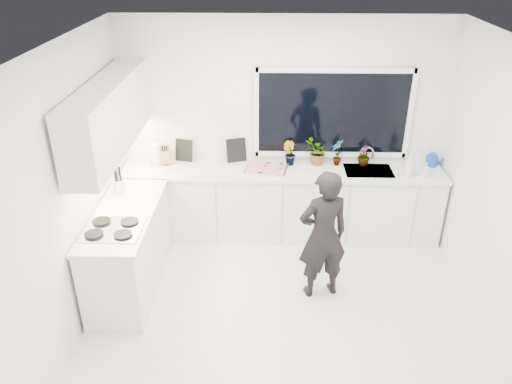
{
  "coord_description": "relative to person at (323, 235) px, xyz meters",
  "views": [
    {
      "loc": [
        -0.18,
        -4.11,
        3.49
      ],
      "look_at": [
        -0.3,
        0.4,
        1.15
      ],
      "focal_mm": 35.0,
      "sensor_mm": 36.0,
      "label": 1
    }
  ],
  "objects": [
    {
      "name": "sink",
      "position": [
        0.65,
        1.19,
        0.14
      ],
      "size": [
        0.58,
        0.42,
        0.14
      ],
      "primitive_type": "cube",
      "color": "silver",
      "rests_on": "countertop_back"
    },
    {
      "name": "pizza",
      "position": [
        -0.6,
        1.16,
        0.22
      ],
      "size": [
        0.51,
        0.4,
        0.01
      ],
      "primitive_type": "cube",
      "rotation": [
        0.0,
        0.0,
        -0.17
      ],
      "color": "#AF3917",
      "rests_on": "pizza_tray"
    },
    {
      "name": "wall_left",
      "position": [
        -2.41,
        -0.26,
        0.62
      ],
      "size": [
        0.02,
        3.5,
        2.7
      ],
      "primitive_type": "cube",
      "color": "white",
      "rests_on": "ground"
    },
    {
      "name": "window",
      "position": [
        0.2,
        1.47,
        0.82
      ],
      "size": [
        1.8,
        0.02,
        1.0
      ],
      "primitive_type": "cube",
      "color": "black",
      "rests_on": "wall_back"
    },
    {
      "name": "base_cabinets_left",
      "position": [
        -2.07,
        0.09,
        -0.29
      ],
      "size": [
        0.58,
        1.6,
        0.88
      ],
      "primitive_type": "cube",
      "color": "white",
      "rests_on": "floor"
    },
    {
      "name": "faucet",
      "position": [
        0.65,
        1.39,
        0.3
      ],
      "size": [
        0.03,
        0.03,
        0.22
      ],
      "primitive_type": "cylinder",
      "color": "silver",
      "rests_on": "countertop_back"
    },
    {
      "name": "countertop_back",
      "position": [
        -0.4,
        1.18,
        0.17
      ],
      "size": [
        3.94,
        0.62,
        0.04
      ],
      "primitive_type": "cube",
      "color": "silver",
      "rests_on": "base_cabinets_back"
    },
    {
      "name": "utensil_crock",
      "position": [
        -2.23,
        0.54,
        0.27
      ],
      "size": [
        0.17,
        0.17,
        0.16
      ],
      "primitive_type": "cylinder",
      "rotation": [
        0.0,
        0.0,
        -0.4
      ],
      "color": "silver",
      "rests_on": "countertop_left"
    },
    {
      "name": "stovetop",
      "position": [
        -2.09,
        -0.26,
        0.21
      ],
      "size": [
        0.56,
        0.48,
        0.03
      ],
      "primitive_type": "cube",
      "color": "black",
      "rests_on": "countertop_left"
    },
    {
      "name": "pizza_tray",
      "position": [
        -0.6,
        1.16,
        0.21
      ],
      "size": [
        0.56,
        0.45,
        0.03
      ],
      "primitive_type": "cube",
      "rotation": [
        0.0,
        0.0,
        -0.17
      ],
      "color": "#AFAFB3",
      "rests_on": "countertop_back"
    },
    {
      "name": "knife_block",
      "position": [
        -1.87,
        1.33,
        0.3
      ],
      "size": [
        0.14,
        0.12,
        0.22
      ],
      "primitive_type": "cube",
      "rotation": [
        0.0,
        0.0,
        0.13
      ],
      "color": "#906643",
      "rests_on": "countertop_back"
    },
    {
      "name": "herb_plants",
      "position": [
        0.09,
        1.35,
        0.35
      ],
      "size": [
        1.11,
        0.39,
        0.33
      ],
      "color": "#26662D",
      "rests_on": "countertop_back"
    },
    {
      "name": "watering_can",
      "position": [
        1.45,
        1.35,
        0.26
      ],
      "size": [
        0.14,
        0.14,
        0.13
      ],
      "primitive_type": "cylinder",
      "rotation": [
        0.0,
        0.0,
        0.03
      ],
      "color": "#1237B1",
      "rests_on": "countertop_back"
    },
    {
      "name": "soap_bottles",
      "position": [
        1.14,
        1.04,
        0.32
      ],
      "size": [
        0.31,
        0.11,
        0.29
      ],
      "color": "#D8BF66",
      "rests_on": "countertop_back"
    },
    {
      "name": "picture_frame_large",
      "position": [
        -1.64,
        1.43,
        0.33
      ],
      "size": [
        0.22,
        0.07,
        0.28
      ],
      "primitive_type": "cube",
      "rotation": [
        0.0,
        0.0,
        -0.23
      ],
      "color": "black",
      "rests_on": "countertop_back"
    },
    {
      "name": "countertop_left",
      "position": [
        -2.07,
        0.09,
        0.17
      ],
      "size": [
        0.62,
        1.6,
        0.04
      ],
      "primitive_type": "cube",
      "color": "silver",
      "rests_on": "base_cabinets_left"
    },
    {
      "name": "upper_cabinets",
      "position": [
        -2.19,
        0.44,
        1.12
      ],
      "size": [
        0.34,
        2.1,
        0.7
      ],
      "primitive_type": "cube",
      "color": "white",
      "rests_on": "wall_left"
    },
    {
      "name": "ceiling",
      "position": [
        -0.4,
        -0.26,
        1.98
      ],
      "size": [
        4.0,
        3.5,
        0.02
      ],
      "primitive_type": "cube",
      "color": "white",
      "rests_on": "wall_back"
    },
    {
      "name": "person",
      "position": [
        0.0,
        0.0,
        0.0
      ],
      "size": [
        0.61,
        0.48,
        1.46
      ],
      "primitive_type": "imported",
      "rotation": [
        0.0,
        0.0,
        3.42
      ],
      "color": "black",
      "rests_on": "floor"
    },
    {
      "name": "base_cabinets_back",
      "position": [
        -0.4,
        1.19,
        -0.29
      ],
      "size": [
        3.92,
        0.58,
        0.88
      ],
      "primitive_type": "cube",
      "color": "white",
      "rests_on": "floor"
    },
    {
      "name": "picture_frame_small",
      "position": [
        -0.98,
        1.43,
        0.34
      ],
      "size": [
        0.24,
        0.1,
        0.3
      ],
      "primitive_type": "cube",
      "rotation": [
        0.0,
        0.0,
        0.34
      ],
      "color": "black",
      "rests_on": "countertop_back"
    },
    {
      "name": "wall_right",
      "position": [
        1.61,
        -0.26,
        0.62
      ],
      "size": [
        0.02,
        3.5,
        2.7
      ],
      "primitive_type": "cube",
      "color": "white",
      "rests_on": "ground"
    },
    {
      "name": "wall_back",
      "position": [
        -0.4,
        1.5,
        0.62
      ],
      "size": [
        4.0,
        0.02,
        2.7
      ],
      "primitive_type": "cube",
      "color": "white",
      "rests_on": "ground"
    },
    {
      "name": "floor",
      "position": [
        -0.4,
        -0.26,
        -0.74
      ],
      "size": [
        4.0,
        3.5,
        0.02
      ],
      "primitive_type": "cube",
      "color": "beige",
      "rests_on": "ground"
    },
    {
      "name": "paper_towel_roll",
      "position": [
        -1.96,
        1.29,
        0.32
      ],
      "size": [
        0.12,
        0.12,
        0.26
      ],
      "primitive_type": "cylinder",
      "rotation": [
        0.0,
        0.0,
        -0.06
      ],
      "color": "silver",
      "rests_on": "countertop_back"
    }
  ]
}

